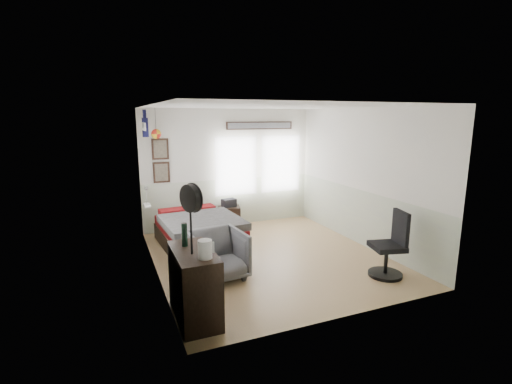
% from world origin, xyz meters
% --- Properties ---
extents(ground_plane, '(4.00, 4.50, 0.01)m').
position_xyz_m(ground_plane, '(0.00, 0.00, -0.01)').
color(ground_plane, tan).
extents(room_shell, '(4.02, 4.52, 2.71)m').
position_xyz_m(room_shell, '(-0.08, 0.19, 1.61)').
color(room_shell, silver).
rests_on(room_shell, ground_plane).
extents(wall_decor, '(3.55, 1.32, 1.44)m').
position_xyz_m(wall_decor, '(-1.10, 1.96, 2.10)').
color(wall_decor, '#352118').
rests_on(wall_decor, room_shell).
extents(bed, '(1.52, 2.04, 0.62)m').
position_xyz_m(bed, '(-1.05, 1.03, 0.30)').
color(bed, black).
rests_on(bed, ground_plane).
extents(dresser, '(0.48, 1.00, 0.90)m').
position_xyz_m(dresser, '(-1.74, -1.52, 0.45)').
color(dresser, black).
rests_on(dresser, ground_plane).
extents(armchair, '(0.90, 0.92, 0.77)m').
position_xyz_m(armchair, '(-1.13, -0.49, 0.38)').
color(armchair, '#4D4D53').
rests_on(armchair, ground_plane).
extents(nightstand, '(0.57, 0.50, 0.49)m').
position_xyz_m(nightstand, '(-0.09, 2.04, 0.25)').
color(nightstand, black).
rests_on(nightstand, ground_plane).
extents(task_chair, '(0.58, 0.58, 1.08)m').
position_xyz_m(task_chair, '(1.45, -1.47, 0.44)').
color(task_chair, black).
rests_on(task_chair, ground_plane).
extents(kettle, '(0.19, 0.17, 0.22)m').
position_xyz_m(kettle, '(-1.66, -1.82, 1.01)').
color(kettle, silver).
rests_on(kettle, dresser).
extents(bottle, '(0.08, 0.08, 0.30)m').
position_xyz_m(bottle, '(-1.80, -1.31, 1.05)').
color(bottle, black).
rests_on(bottle, dresser).
extents(stand_fan, '(0.22, 0.34, 0.87)m').
position_xyz_m(stand_fan, '(-1.76, -1.62, 1.58)').
color(stand_fan, black).
rests_on(stand_fan, dresser).
extents(black_bag, '(0.34, 0.26, 0.18)m').
position_xyz_m(black_bag, '(-0.09, 2.04, 0.58)').
color(black_bag, black).
rests_on(black_bag, nightstand).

